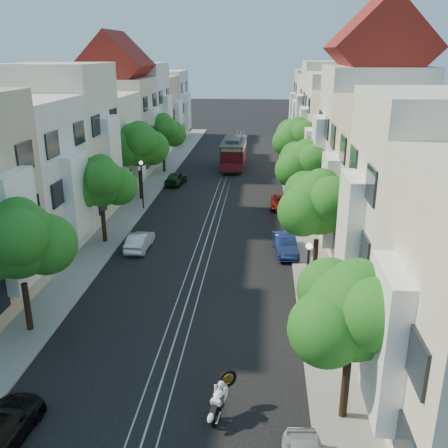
% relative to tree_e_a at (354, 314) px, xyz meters
% --- Properties ---
extents(ground, '(200.00, 200.00, 0.00)m').
position_rel_tree_e_a_xyz_m(ground, '(-7.26, 31.02, -4.40)').
color(ground, black).
rests_on(ground, ground).
extents(sidewalk_east, '(2.50, 80.00, 0.12)m').
position_rel_tree_e_a_xyz_m(sidewalk_east, '(-0.01, 31.02, -4.34)').
color(sidewalk_east, gray).
rests_on(sidewalk_east, ground).
extents(sidewalk_west, '(2.50, 80.00, 0.12)m').
position_rel_tree_e_a_xyz_m(sidewalk_west, '(-14.51, 31.02, -4.34)').
color(sidewalk_west, gray).
rests_on(sidewalk_west, ground).
extents(rail_left, '(0.06, 80.00, 0.02)m').
position_rel_tree_e_a_xyz_m(rail_left, '(-7.81, 31.02, -4.39)').
color(rail_left, gray).
rests_on(rail_left, ground).
extents(rail_slot, '(0.06, 80.00, 0.02)m').
position_rel_tree_e_a_xyz_m(rail_slot, '(-7.26, 31.02, -4.39)').
color(rail_slot, gray).
rests_on(rail_slot, ground).
extents(rail_right, '(0.06, 80.00, 0.02)m').
position_rel_tree_e_a_xyz_m(rail_right, '(-6.71, 31.02, -4.39)').
color(rail_right, gray).
rests_on(rail_right, ground).
extents(lane_line, '(0.08, 80.00, 0.01)m').
position_rel_tree_e_a_xyz_m(lane_line, '(-7.26, 31.02, -4.40)').
color(lane_line, tan).
rests_on(lane_line, ground).
extents(townhouses_east, '(7.75, 72.00, 12.00)m').
position_rel_tree_e_a_xyz_m(townhouses_east, '(4.61, 30.94, 0.79)').
color(townhouses_east, beige).
rests_on(townhouses_east, ground).
extents(townhouses_west, '(7.75, 72.00, 11.76)m').
position_rel_tree_e_a_xyz_m(townhouses_west, '(-19.13, 30.94, 0.68)').
color(townhouses_west, silver).
rests_on(townhouses_west, ground).
extents(tree_e_a, '(4.72, 3.87, 6.27)m').
position_rel_tree_e_a_xyz_m(tree_e_a, '(0.00, 0.00, 0.00)').
color(tree_e_a, black).
rests_on(tree_e_a, ground).
extents(tree_e_b, '(4.93, 4.08, 6.68)m').
position_rel_tree_e_a_xyz_m(tree_e_b, '(0.00, 12.00, 0.34)').
color(tree_e_b, black).
rests_on(tree_e_b, ground).
extents(tree_e_c, '(4.84, 3.99, 6.52)m').
position_rel_tree_e_a_xyz_m(tree_e_c, '(0.00, 23.00, 0.20)').
color(tree_e_c, black).
rests_on(tree_e_c, ground).
extents(tree_e_d, '(5.01, 4.16, 6.85)m').
position_rel_tree_e_a_xyz_m(tree_e_d, '(0.00, 34.00, 0.47)').
color(tree_e_d, black).
rests_on(tree_e_d, ground).
extents(tree_w_a, '(4.93, 4.08, 6.68)m').
position_rel_tree_e_a_xyz_m(tree_w_a, '(-14.40, 5.00, 0.34)').
color(tree_w_a, black).
rests_on(tree_w_a, ground).
extents(tree_w_b, '(4.72, 3.87, 6.27)m').
position_rel_tree_e_a_xyz_m(tree_w_b, '(-14.40, 17.00, 0.00)').
color(tree_w_b, black).
rests_on(tree_w_b, ground).
extents(tree_w_c, '(5.13, 4.28, 7.09)m').
position_rel_tree_e_a_xyz_m(tree_w_c, '(-14.40, 28.00, 0.67)').
color(tree_w_c, black).
rests_on(tree_w_c, ground).
extents(tree_w_d, '(4.84, 3.99, 6.52)m').
position_rel_tree_e_a_xyz_m(tree_w_d, '(-14.40, 39.00, 0.20)').
color(tree_w_d, black).
rests_on(tree_w_d, ground).
extents(lamp_east, '(0.32, 0.32, 4.16)m').
position_rel_tree_e_a_xyz_m(lamp_east, '(-0.96, 7.02, -1.55)').
color(lamp_east, black).
rests_on(lamp_east, ground).
extents(lamp_west, '(0.32, 0.32, 4.16)m').
position_rel_tree_e_a_xyz_m(lamp_west, '(-13.56, 25.02, -1.55)').
color(lamp_west, black).
rests_on(lamp_west, ground).
extents(sportbike_rider, '(0.96, 1.74, 1.66)m').
position_rel_tree_e_a_xyz_m(sportbike_rider, '(-4.62, -0.28, -3.52)').
color(sportbike_rider, black).
rests_on(sportbike_rider, ground).
extents(cable_car, '(2.80, 8.51, 3.25)m').
position_rel_tree_e_a_xyz_m(cable_car, '(-6.76, 42.01, -2.47)').
color(cable_car, black).
rests_on(cable_car, ground).
extents(parked_car_e_mid, '(1.78, 4.05, 1.29)m').
position_rel_tree_e_a_xyz_m(parked_car_e_mid, '(-1.66, 16.01, -3.75)').
color(parked_car_e_mid, '#0D1944').
rests_on(parked_car_e_mid, ground).
extents(parked_car_e_far, '(1.89, 3.91, 1.07)m').
position_rel_tree_e_a_xyz_m(parked_car_e_far, '(-1.66, 26.50, -3.86)').
color(parked_car_e_far, maroon).
rests_on(parked_car_e_far, ground).
extents(parked_car_w_mid, '(1.38, 3.67, 1.20)m').
position_rel_tree_e_a_xyz_m(parked_car_w_mid, '(-11.66, 16.00, -3.80)').
color(parked_car_w_mid, silver).
rests_on(parked_car_w_mid, ground).
extents(parked_car_w_far, '(2.02, 4.02, 1.31)m').
position_rel_tree_e_a_xyz_m(parked_car_w_far, '(-12.19, 33.70, -3.74)').
color(parked_car_w_far, black).
rests_on(parked_car_w_far, ground).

